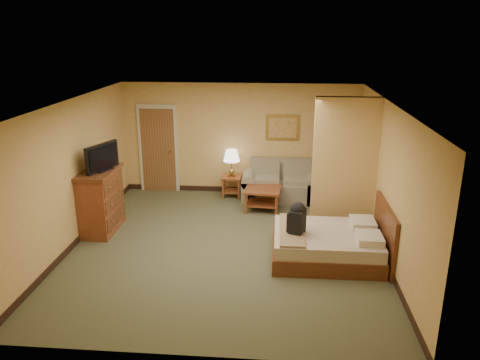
# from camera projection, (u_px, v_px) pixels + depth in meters

# --- Properties ---
(floor) EXTENTS (6.00, 6.00, 0.00)m
(floor) POSITION_uv_depth(u_px,v_px,m) (226.00, 246.00, 8.49)
(floor) COLOR #4E5034
(floor) RESTS_ON ground
(ceiling) EXTENTS (6.00, 6.00, 0.00)m
(ceiling) POSITION_uv_depth(u_px,v_px,m) (225.00, 103.00, 7.69)
(ceiling) COLOR white
(ceiling) RESTS_ON back_wall
(back_wall) EXTENTS (5.50, 0.02, 2.60)m
(back_wall) POSITION_uv_depth(u_px,v_px,m) (240.00, 139.00, 10.93)
(back_wall) COLOR #DAAD5D
(back_wall) RESTS_ON floor
(left_wall) EXTENTS (0.02, 6.00, 2.60)m
(left_wall) POSITION_uv_depth(u_px,v_px,m) (72.00, 174.00, 8.31)
(left_wall) COLOR #DAAD5D
(left_wall) RESTS_ON floor
(right_wall) EXTENTS (0.02, 6.00, 2.60)m
(right_wall) POSITION_uv_depth(u_px,v_px,m) (388.00, 182.00, 7.87)
(right_wall) COLOR #DAAD5D
(right_wall) RESTS_ON floor
(partition) EXTENTS (1.20, 0.15, 2.60)m
(partition) POSITION_uv_depth(u_px,v_px,m) (345.00, 166.00, 8.79)
(partition) COLOR #DAAD5D
(partition) RESTS_ON floor
(door) EXTENTS (0.94, 0.16, 2.10)m
(door) POSITION_uv_depth(u_px,v_px,m) (158.00, 149.00, 11.13)
(door) COLOR beige
(door) RESTS_ON floor
(baseboard) EXTENTS (5.50, 0.02, 0.12)m
(baseboard) POSITION_uv_depth(u_px,v_px,m) (240.00, 189.00, 11.30)
(baseboard) COLOR black
(baseboard) RESTS_ON floor
(loveseat) EXTENTS (1.79, 0.83, 0.90)m
(loveseat) POSITION_uv_depth(u_px,v_px,m) (281.00, 187.00, 10.76)
(loveseat) COLOR gray
(loveseat) RESTS_ON floor
(side_table) EXTENTS (0.46, 0.46, 0.50)m
(side_table) POSITION_uv_depth(u_px,v_px,m) (232.00, 183.00, 10.91)
(side_table) COLOR brown
(side_table) RESTS_ON floor
(table_lamp) EXTENTS (0.38, 0.38, 0.63)m
(table_lamp) POSITION_uv_depth(u_px,v_px,m) (232.00, 156.00, 10.71)
(table_lamp) COLOR #A37C3C
(table_lamp) RESTS_ON side_table
(coffee_table) EXTENTS (0.83, 0.83, 0.49)m
(coffee_table) POSITION_uv_depth(u_px,v_px,m) (263.00, 194.00, 10.13)
(coffee_table) COLOR brown
(coffee_table) RESTS_ON floor
(wall_picture) EXTENTS (0.76, 0.04, 0.59)m
(wall_picture) POSITION_uv_depth(u_px,v_px,m) (283.00, 128.00, 10.73)
(wall_picture) COLOR #B78E3F
(wall_picture) RESTS_ON back_wall
(dresser) EXTENTS (0.60, 1.15, 1.23)m
(dresser) POSITION_uv_depth(u_px,v_px,m) (101.00, 200.00, 8.98)
(dresser) COLOR brown
(dresser) RESTS_ON floor
(tv) EXTENTS (0.35, 0.81, 0.51)m
(tv) POSITION_uv_depth(u_px,v_px,m) (102.00, 158.00, 8.71)
(tv) COLOR black
(tv) RESTS_ON dresser
(bed) EXTENTS (1.90, 1.54, 1.00)m
(bed) POSITION_uv_depth(u_px,v_px,m) (330.00, 244.00, 7.97)
(bed) COLOR #542813
(bed) RESTS_ON floor
(backpack) EXTENTS (0.31, 0.38, 0.56)m
(backpack) POSITION_uv_depth(u_px,v_px,m) (298.00, 217.00, 7.75)
(backpack) COLOR black
(backpack) RESTS_ON bed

